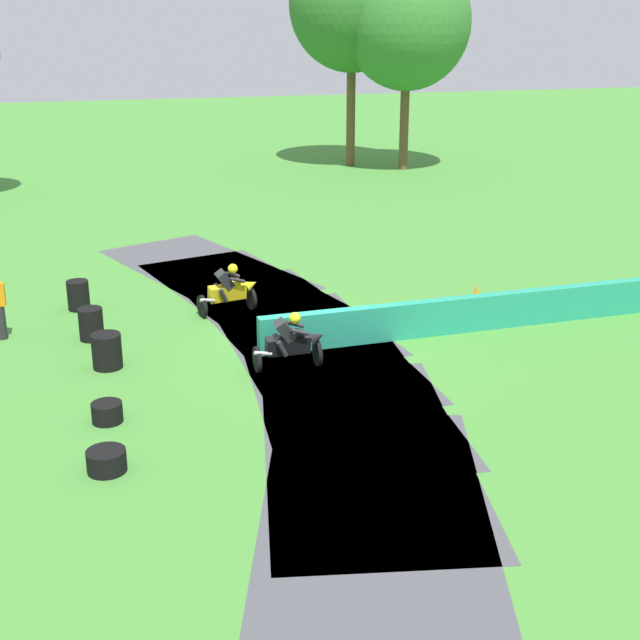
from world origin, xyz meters
The scene contains 13 objects.
ground_plane centered at (0.00, 0.00, 0.00)m, with size 120.00×120.00×0.00m, color #428433.
track_asphalt centered at (-0.60, -0.03, 0.00)m, with size 7.06×23.51×0.01m.
safety_barrier centered at (5.06, 0.29, 0.45)m, with size 0.30×12.90×0.90m, color #239375.
motorcycle_lead_black centered at (-0.83, -1.13, 0.66)m, with size 1.68×0.74×1.43m.
motorcycle_chase_yellow centered at (-1.57, 3.00, 0.66)m, with size 1.70×1.01×1.42m.
tire_stack_near centered at (-4.98, -4.85, 0.20)m, with size 0.70×0.70×0.40m.
tire_stack_mid_a centered at (-4.92, -2.84, 0.20)m, with size 0.61×0.61×0.40m.
tire_stack_mid_b centered at (-4.84, -0.01, 0.40)m, with size 0.67×0.67×0.80m.
tire_stack_far centered at (-5.17, 1.91, 0.40)m, with size 0.59×0.59×0.80m.
tire_stack_extra_a centered at (-5.48, 4.32, 0.40)m, with size 0.58×0.58×0.80m.
traffic_cone centered at (5.22, 2.44, 0.22)m, with size 0.28×0.28×0.44m, color orange.
tree_far_right centered at (10.07, 22.52, 6.91)m, with size 6.01×6.01×10.08m.
tree_mid_rise centered at (7.83, 24.20, 7.72)m, with size 6.09×6.09×10.94m.
Camera 1 is at (-4.73, -19.19, 7.79)m, focal length 49.78 mm.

